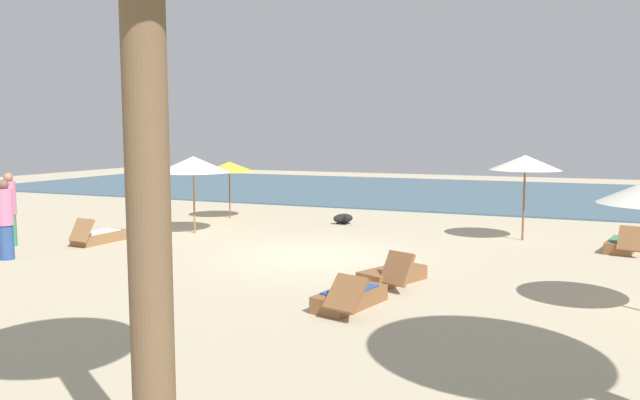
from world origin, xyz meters
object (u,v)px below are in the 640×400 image
umbrella_0 (193,164)px  umbrella_1 (525,163)px  dog (344,218)px  lounger_4 (350,298)px  lounger_1 (393,275)px  person_0 (5,219)px  umbrella_2 (229,167)px  person_1 (10,208)px  lounger_0 (623,245)px  lounger_3 (98,236)px

umbrella_0 → umbrella_1: (9.04, 2.45, 0.11)m
dog → lounger_4: bearing=-68.9°
lounger_1 → person_0: (-8.95, -1.25, 0.77)m
lounger_1 → person_0: bearing=-172.0°
lounger_1 → dog: size_ratio=2.49×
lounger_1 → person_0: size_ratio=0.93×
umbrella_0 → umbrella_2: (-0.72, 3.19, -0.24)m
umbrella_2 → dog: bearing=2.4°
lounger_4 → person_0: person_0 is taller
person_1 → dog: bearing=46.2°
umbrella_1 → lounger_0: bearing=-16.7°
umbrella_2 → lounger_0: (12.19, -1.47, -1.61)m
lounger_0 → dog: size_ratio=2.50×
lounger_1 → umbrella_2: bearing=138.8°
lounger_3 → lounger_1: bearing=-8.4°
umbrella_0 → person_1: 4.94m
umbrella_1 → lounger_4: size_ratio=1.31×
lounger_1 → dog: (-3.64, 7.00, 0.01)m
umbrella_0 → person_1: bearing=-132.1°
umbrella_1 → dog: 6.00m
umbrella_0 → lounger_3: umbrella_0 is taller
umbrella_2 → lounger_4: 11.68m
umbrella_2 → lounger_1: bearing=-41.2°
lounger_1 → person_1: 10.35m
umbrella_0 → person_1: size_ratio=1.18×
person_1 → dog: person_1 is taller
lounger_0 → person_1: 15.66m
umbrella_1 → lounger_3: (-10.50, -4.83, -1.96)m
lounger_4 → person_1: size_ratio=0.93×
umbrella_0 → umbrella_1: bearing=15.1°
person_0 → dog: (5.31, 8.25, -0.76)m
lounger_1 → umbrella_0: bearing=152.8°
lounger_0 → umbrella_2: bearing=173.1°
lounger_1 → lounger_4: bearing=-96.4°
umbrella_0 → lounger_0: 11.75m
umbrella_1 → dog: size_ratio=3.36×
lounger_0 → umbrella_0: bearing=-171.5°
lounger_4 → person_0: (-8.74, 0.65, 0.77)m
lounger_1 → lounger_3: lounger_1 is taller
lounger_4 → umbrella_2: bearing=131.0°
umbrella_2 → lounger_3: bearing=-97.5°
lounger_1 → lounger_3: (-8.54, 1.26, 0.01)m
lounger_1 → lounger_4: lounger_1 is taller
person_0 → person_1: person_1 is taller
lounger_0 → umbrella_1: bearing=163.3°
umbrella_2 → person_1: 7.28m
lounger_0 → lounger_4: (-4.61, -7.25, -0.00)m
lounger_1 → lounger_3: size_ratio=1.03×
umbrella_1 → lounger_1: bearing=-107.9°
umbrella_2 → dog: (4.16, 0.17, -1.60)m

